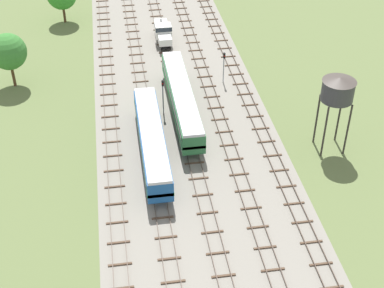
{
  "coord_description": "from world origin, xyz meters",
  "views": [
    {
      "loc": [
        -8.63,
        -1.13,
        42.61
      ],
      "look_at": [
        0.0,
        54.51,
        1.5
      ],
      "focal_mm": 52.62,
      "sensor_mm": 36.0,
      "label": 1
    }
  ],
  "objects_px": {
    "diesel_railcar_left_near": "(152,140)",
    "signal_post_near": "(163,92)",
    "shunter_loco_centre_left_midfar": "(163,31)",
    "passenger_coach_centre_left_mid": "(182,98)",
    "water_tower": "(338,90)",
    "signal_post_nearest": "(224,63)"
  },
  "relations": [
    {
      "from": "water_tower",
      "to": "signal_post_near",
      "type": "xyz_separation_m",
      "value": [
        -19.8,
        11.25,
        -5.13
      ]
    },
    {
      "from": "water_tower",
      "to": "signal_post_nearest",
      "type": "distance_m",
      "value": 21.5
    },
    {
      "from": "diesel_railcar_left_near",
      "to": "signal_post_nearest",
      "type": "bearing_deg",
      "value": 53.65
    },
    {
      "from": "diesel_railcar_left_near",
      "to": "signal_post_nearest",
      "type": "xyz_separation_m",
      "value": [
        12.34,
        16.78,
        0.63
      ]
    },
    {
      "from": "shunter_loco_centre_left_midfar",
      "to": "signal_post_near",
      "type": "relative_size",
      "value": 1.59
    },
    {
      "from": "diesel_railcar_left_near",
      "to": "signal_post_nearest",
      "type": "height_order",
      "value": "signal_post_nearest"
    },
    {
      "from": "passenger_coach_centre_left_mid",
      "to": "signal_post_nearest",
      "type": "relative_size",
      "value": 4.35
    },
    {
      "from": "water_tower",
      "to": "passenger_coach_centre_left_mid",
      "type": "bearing_deg",
      "value": 148.53
    },
    {
      "from": "diesel_railcar_left_near",
      "to": "signal_post_near",
      "type": "distance_m",
      "value": 10.03
    },
    {
      "from": "water_tower",
      "to": "shunter_loco_centre_left_midfar",
      "type": "bearing_deg",
      "value": 117.45
    },
    {
      "from": "diesel_railcar_left_near",
      "to": "water_tower",
      "type": "xyz_separation_m",
      "value": [
        22.26,
        -1.55,
        5.91
      ]
    },
    {
      "from": "signal_post_near",
      "to": "passenger_coach_centre_left_mid",
      "type": "bearing_deg",
      "value": -14.54
    },
    {
      "from": "diesel_railcar_left_near",
      "to": "signal_post_near",
      "type": "height_order",
      "value": "signal_post_near"
    },
    {
      "from": "diesel_railcar_left_near",
      "to": "water_tower",
      "type": "height_order",
      "value": "water_tower"
    },
    {
      "from": "diesel_railcar_left_near",
      "to": "shunter_loco_centre_left_midfar",
      "type": "xyz_separation_m",
      "value": [
        4.94,
        31.8,
        -0.59
      ]
    },
    {
      "from": "passenger_coach_centre_left_mid",
      "to": "water_tower",
      "type": "xyz_separation_m",
      "value": [
        17.33,
        -10.61,
        5.9
      ]
    },
    {
      "from": "water_tower",
      "to": "signal_post_nearest",
      "type": "height_order",
      "value": "water_tower"
    },
    {
      "from": "diesel_railcar_left_near",
      "to": "signal_post_nearest",
      "type": "relative_size",
      "value": 4.05
    },
    {
      "from": "signal_post_near",
      "to": "signal_post_nearest",
      "type": "bearing_deg",
      "value": 35.65
    },
    {
      "from": "passenger_coach_centre_left_mid",
      "to": "signal_post_near",
      "type": "bearing_deg",
      "value": 165.46
    },
    {
      "from": "signal_post_nearest",
      "to": "water_tower",
      "type": "bearing_deg",
      "value": -61.58
    },
    {
      "from": "diesel_railcar_left_near",
      "to": "water_tower",
      "type": "distance_m",
      "value": 23.09
    }
  ]
}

